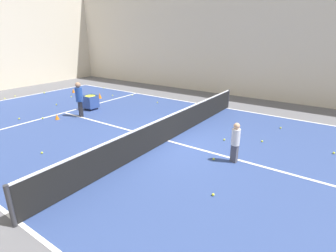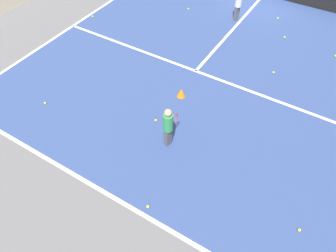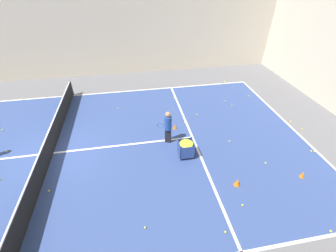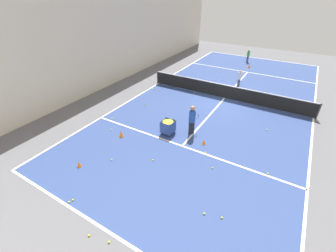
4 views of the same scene
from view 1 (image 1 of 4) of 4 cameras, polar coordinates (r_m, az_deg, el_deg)
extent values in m
plane|color=#5B5B60|center=(9.63, 0.00, -3.26)|extent=(33.05, 33.05, 0.00)
cube|color=navy|center=(9.63, 0.00, -3.26)|extent=(10.78, 22.93, 0.00)
cube|color=white|center=(18.46, -30.74, 5.17)|extent=(10.78, 0.10, 0.00)
cube|color=white|center=(6.59, -29.53, -17.93)|extent=(0.10, 22.93, 0.00)
cube|color=white|center=(14.15, 12.64, 3.81)|extent=(0.10, 22.93, 0.00)
cube|color=white|center=(14.02, -21.65, 2.74)|extent=(10.78, 0.10, 0.00)
cube|color=white|center=(9.63, 0.00, -3.24)|extent=(0.10, 12.61, 0.00)
cube|color=beige|center=(16.59, 18.04, 18.11)|extent=(0.15, 29.35, 7.13)
cylinder|color=#2D2D33|center=(6.30, -31.10, -14.75)|extent=(0.10, 0.10, 0.97)
cylinder|color=#2D2D33|center=(14.12, 12.94, 5.77)|extent=(0.10, 0.10, 0.97)
cube|color=black|center=(9.46, 0.00, -0.64)|extent=(10.88, 0.03, 0.90)
cube|color=white|center=(9.30, 0.00, 2.11)|extent=(10.88, 0.04, 0.05)
cube|color=black|center=(13.02, -18.49, 3.55)|extent=(0.25, 0.30, 0.73)
cylinder|color=#234799|center=(12.85, -18.82, 6.51)|extent=(0.43, 0.43, 0.65)
sphere|color=#A87A5B|center=(12.77, -19.04, 8.46)|extent=(0.24, 0.24, 0.24)
torus|color=#2D478C|center=(12.57, -18.19, 5.53)|extent=(0.14, 0.27, 0.28)
cube|color=#4C4C56|center=(8.26, 14.22, -5.80)|extent=(0.16, 0.22, 0.57)
cylinder|color=silver|center=(8.05, 14.54, -2.34)|extent=(0.30, 0.30, 0.51)
sphere|color=tan|center=(7.93, 14.75, 0.00)|extent=(0.19, 0.19, 0.19)
cube|color=#2D478C|center=(14.16, -16.40, 3.94)|extent=(0.61, 0.63, 0.02)
cube|color=#2D478C|center=(13.85, -15.72, 4.99)|extent=(0.61, 0.02, 0.62)
cube|color=#2D478C|center=(14.32, -17.30, 5.30)|extent=(0.61, 0.02, 0.62)
cube|color=#2D478C|center=(13.91, -17.46, 4.88)|extent=(0.02, 0.63, 0.62)
cube|color=#2D478C|center=(14.26, -15.61, 5.41)|extent=(0.02, 0.63, 0.62)
ellipsoid|color=yellow|center=(14.02, -16.62, 6.14)|extent=(0.57, 0.59, 0.16)
cylinder|color=black|center=(13.88, -16.48, 3.38)|extent=(0.05, 0.05, 0.11)
cylinder|color=black|center=(14.13, -15.15, 3.80)|extent=(0.05, 0.05, 0.11)
cylinder|color=black|center=(14.21, -17.61, 3.65)|extent=(0.05, 0.05, 0.11)
cylinder|color=black|center=(14.47, -16.29, 4.05)|extent=(0.05, 0.05, 0.11)
cone|color=orange|center=(16.44, -14.66, 6.41)|extent=(0.23, 0.23, 0.32)
cone|color=orange|center=(13.00, -23.03, 1.87)|extent=(0.19, 0.19, 0.25)
cone|color=orange|center=(18.55, -19.92, 7.27)|extent=(0.18, 0.18, 0.28)
sphere|color=yellow|center=(19.06, -25.31, 6.53)|extent=(0.07, 0.07, 0.07)
sphere|color=yellow|center=(14.85, -2.35, 5.15)|extent=(0.07, 0.07, 0.07)
sphere|color=yellow|center=(19.19, -25.39, 6.60)|extent=(0.07, 0.07, 0.07)
sphere|color=yellow|center=(13.80, -29.68, 1.40)|extent=(0.07, 0.07, 0.07)
sphere|color=yellow|center=(16.80, -7.78, 6.70)|extent=(0.07, 0.07, 0.07)
sphere|color=yellow|center=(9.57, -25.76, -5.26)|extent=(0.07, 0.07, 0.07)
sphere|color=yellow|center=(18.55, -31.98, 5.11)|extent=(0.07, 0.07, 0.07)
sphere|color=yellow|center=(15.65, -23.12, 4.33)|extent=(0.07, 0.07, 0.07)
sphere|color=yellow|center=(9.86, 12.14, -2.92)|extent=(0.07, 0.07, 0.07)
sphere|color=yellow|center=(10.19, 32.39, -4.96)|extent=(0.07, 0.07, 0.07)
sphere|color=yellow|center=(11.47, 4.81, 0.69)|extent=(0.07, 0.07, 0.07)
sphere|color=yellow|center=(17.25, -20.33, 6.00)|extent=(0.07, 0.07, 0.07)
sphere|color=yellow|center=(14.40, 7.69, 4.52)|extent=(0.07, 0.07, 0.07)
sphere|color=yellow|center=(13.89, 6.49, 4.02)|extent=(0.07, 0.07, 0.07)
sphere|color=yellow|center=(11.79, 23.30, -0.38)|extent=(0.07, 0.07, 0.07)
sphere|color=yellow|center=(6.67, 9.80, -14.49)|extent=(0.07, 0.07, 0.07)
sphere|color=yellow|center=(10.11, 19.80, -3.11)|extent=(0.07, 0.07, 0.07)
sphere|color=yellow|center=(18.96, -30.33, 5.66)|extent=(0.07, 0.07, 0.07)
sphere|color=yellow|center=(19.44, -13.79, 8.07)|extent=(0.07, 0.07, 0.07)
sphere|color=yellow|center=(8.35, 9.92, -7.08)|extent=(0.07, 0.07, 0.07)
sphere|color=yellow|center=(13.37, -25.63, 1.55)|extent=(0.07, 0.07, 0.07)
sphere|color=yellow|center=(16.90, -11.97, 6.53)|extent=(0.07, 0.07, 0.07)
camera|label=2|loc=(14.54, 79.27, 16.36)|focal=35.00mm
camera|label=3|loc=(17.90, 5.86, 29.15)|focal=24.00mm
camera|label=4|loc=(19.73, -48.83, 21.92)|focal=24.00mm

